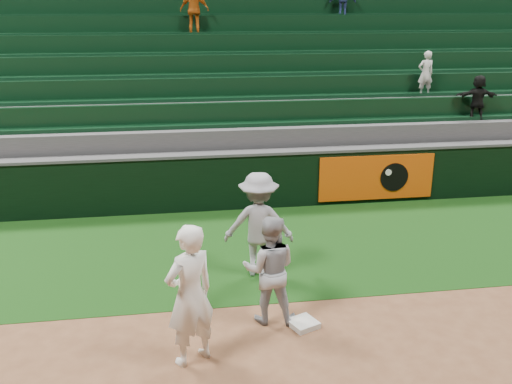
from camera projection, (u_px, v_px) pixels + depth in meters
ground at (290, 337)px, 7.62m from camera, size 70.00×70.00×0.00m
foul_grass at (256, 247)px, 10.44m from camera, size 36.00×4.20×0.01m
first_base at (303, 324)px, 7.87m from camera, size 0.46×0.46×0.08m
first_baseman at (190, 295)px, 6.84m from camera, size 0.79×0.71×1.82m
baserunner at (270, 270)px, 7.80m from camera, size 0.85×0.72×1.55m
base_coach at (259, 224)px, 9.15m from camera, size 1.20×0.81×1.73m
field_wall at (242, 180)px, 12.31m from camera, size 36.00×0.45×1.25m
stadium_seating at (223, 102)px, 15.51m from camera, size 36.00×5.95×5.07m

